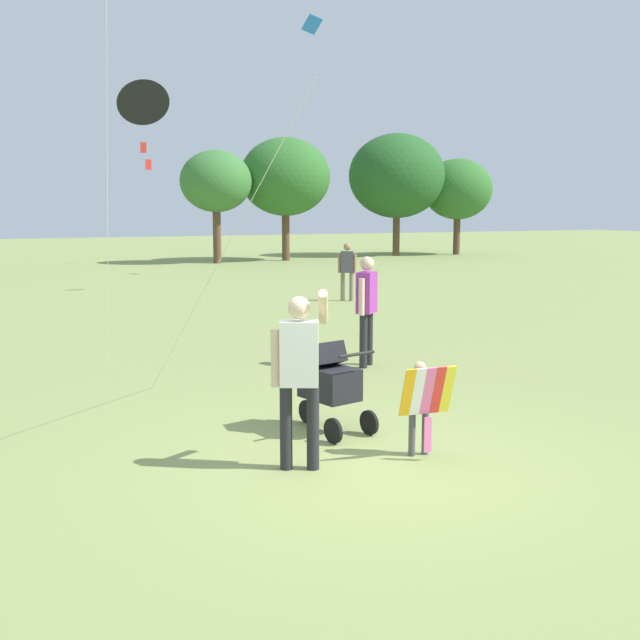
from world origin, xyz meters
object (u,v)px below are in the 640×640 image
(person_back_turned, at_px, (347,267))
(stroller, at_px, (328,379))
(person_red_shirt, at_px, (367,302))
(child_with_butterfly_kite, at_px, (421,399))
(person_adult_flyer, at_px, (299,366))
(kite_adult_black, at_px, (144,105))

(person_back_turned, bearing_deg, stroller, -116.94)
(person_red_shirt, bearing_deg, child_with_butterfly_kite, -110.32)
(person_red_shirt, xyz_separation_m, person_back_turned, (3.53, 7.95, -0.11))
(person_red_shirt, distance_m, person_back_turned, 8.69)
(person_adult_flyer, relative_size, kite_adult_black, 0.42)
(stroller, distance_m, kite_adult_black, 4.59)
(child_with_butterfly_kite, relative_size, person_adult_flyer, 0.55)
(kite_adult_black, relative_size, person_back_turned, 2.69)
(stroller, bearing_deg, person_back_turned, 63.06)
(person_adult_flyer, relative_size, person_red_shirt, 1.01)
(kite_adult_black, distance_m, person_red_shirt, 4.45)
(child_with_butterfly_kite, relative_size, person_back_turned, 0.63)
(kite_adult_black, distance_m, person_back_turned, 11.05)
(stroller, bearing_deg, child_with_butterfly_kite, -68.01)
(stroller, relative_size, person_red_shirt, 0.64)
(child_with_butterfly_kite, bearing_deg, person_back_turned, 67.29)
(person_back_turned, bearing_deg, person_red_shirt, -113.95)
(person_adult_flyer, distance_m, person_red_shirt, 4.98)
(child_with_butterfly_kite, height_order, kite_adult_black, kite_adult_black)
(kite_adult_black, height_order, person_red_shirt, kite_adult_black)
(child_with_butterfly_kite, height_order, person_red_shirt, person_red_shirt)
(child_with_butterfly_kite, height_order, person_adult_flyer, person_adult_flyer)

